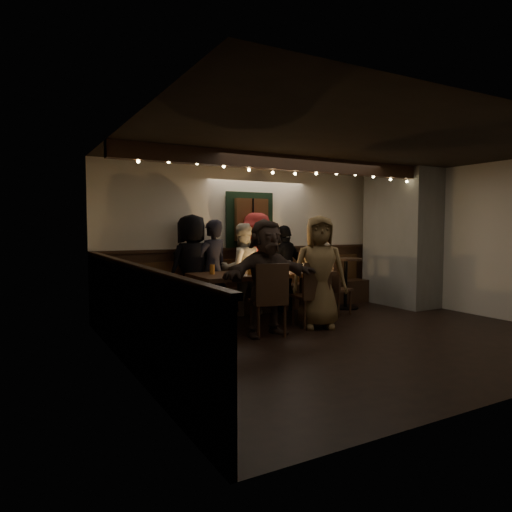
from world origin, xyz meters
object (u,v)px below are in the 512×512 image
person_a (192,267)px  person_c (242,269)px  chair_near_right (313,291)px  high_top (346,277)px  person_e (285,268)px  person_d (257,263)px  person_g (319,272)px  chair_near_left (270,295)px  person_b (212,269)px  dining_table (262,276)px  chair_end (333,285)px  person_f (266,277)px

person_a → person_c: bearing=158.8°
chair_near_right → high_top: size_ratio=1.06×
person_c → person_e: 0.85m
person_d → person_c: bearing=13.1°
chair_near_right → person_g: bearing=-17.6°
chair_near_left → high_top: chair_near_left is taller
high_top → person_g: (-1.42, -1.06, 0.25)m
chair_near_left → high_top: 2.65m
person_g → person_b: bearing=152.3°
person_d → chair_near_left: bearing=64.7°
chair_near_right → person_e: (0.38, 1.36, 0.21)m
dining_table → chair_end: 1.36m
person_c → person_e: size_ratio=1.02×
dining_table → chair_near_right: 0.88m
chair_near_left → person_c: (0.38, 1.59, 0.21)m
person_f → high_top: bearing=21.0°
person_d → person_f: size_ratio=1.08×
person_a → chair_end: bearing=142.2°
person_a → person_f: person_a is taller
chair_near_left → person_b: size_ratio=0.63×
dining_table → person_e: size_ratio=1.45×
person_c → chair_near_right: bearing=116.7°
person_e → high_top: bearing=144.2°
person_d → person_a: bearing=-1.3°
chair_end → person_b: (-1.90, 0.81, 0.29)m
person_e → chair_near_right: bearing=55.0°
dining_table → person_c: person_c is taller
person_c → person_b: bearing=8.3°
person_a → person_e: size_ratio=1.11×
person_a → person_g: (1.45, -1.53, -0.01)m
person_b → person_d: person_d is taller
chair_end → person_g: 1.06m
chair_near_right → person_e: 1.42m
high_top → chair_near_left: bearing=-153.1°
dining_table → person_c: bearing=90.9°
dining_table → person_d: (0.33, 0.78, 0.15)m
chair_end → chair_near_left: bearing=-155.8°
chair_near_right → person_g: size_ratio=0.59×
chair_end → person_a: (-2.23, 0.89, 0.33)m
chair_end → person_c: 1.59m
person_a → chair_near_right: bearing=116.2°
chair_near_right → person_c: (-0.47, 1.42, 0.23)m
person_c → person_f: 1.54m
chair_near_right → person_e: size_ratio=0.65×
chair_near_left → person_g: (0.95, 0.14, 0.27)m
chair_near_right → person_g: (0.09, -0.03, 0.29)m
chair_near_left → person_d: size_ratio=0.58×
person_a → person_f: size_ratio=1.05×
chair_near_left → person_f: (-0.00, 0.10, 0.24)m
chair_end → person_d: bearing=138.1°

